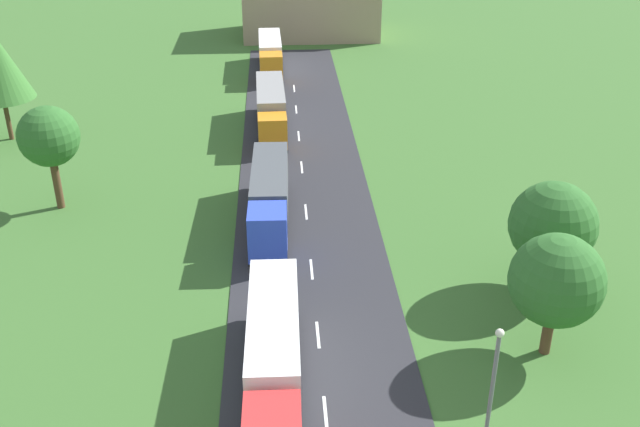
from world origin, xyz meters
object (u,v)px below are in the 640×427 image
(lamppost_second, at_px, (492,393))
(tree_oak, at_px, (556,281))
(truck_second, at_px, (274,353))
(tree_elm, at_px, (49,137))
(truck_third, at_px, (270,196))
(truck_fourth, at_px, (271,107))
(truck_fifth, at_px, (270,53))
(distant_building, at_px, (310,5))
(tree_pine, at_px, (553,225))

(lamppost_second, xyz_separation_m, tree_oak, (5.35, 7.60, 0.33))
(truck_second, xyz_separation_m, tree_elm, (-15.54, 20.77, 3.32))
(truck_second, relative_size, tree_elm, 1.63)
(truck_third, relative_size, lamppost_second, 1.71)
(truck_third, xyz_separation_m, truck_fourth, (0.14, 18.44, 0.01))
(truck_fourth, distance_m, tree_oak, 36.61)
(truck_fifth, height_order, tree_elm, tree_elm)
(truck_fourth, xyz_separation_m, distant_building, (5.36, 35.90, 1.68))
(truck_third, distance_m, tree_elm, 16.11)
(truck_fifth, height_order, tree_pine, tree_pine)
(distant_building, bearing_deg, truck_third, -95.78)
(truck_third, relative_size, distant_building, 0.70)
(lamppost_second, relative_size, tree_pine, 1.06)
(tree_elm, bearing_deg, truck_fifth, 65.36)
(truck_third, xyz_separation_m, truck_fifth, (0.10, 37.26, -0.10))
(truck_second, relative_size, tree_pine, 1.82)
(truck_fifth, height_order, tree_oak, tree_oak)
(truck_fourth, distance_m, truck_fifth, 18.82)
(truck_fifth, distance_m, tree_pine, 49.22)
(truck_fifth, xyz_separation_m, tree_pine, (16.33, -46.38, 2.23))
(lamppost_second, bearing_deg, tree_elm, 132.87)
(truck_third, distance_m, truck_fifth, 37.26)
(tree_pine, height_order, tree_elm, tree_elm)
(tree_pine, distance_m, tree_elm, 34.24)
(lamppost_second, relative_size, tree_oak, 1.06)
(lamppost_second, distance_m, tree_oak, 9.29)
(tree_pine, bearing_deg, tree_elm, 158.18)
(tree_oak, bearing_deg, distant_building, 97.36)
(truck_fifth, bearing_deg, distant_building, 72.45)
(truck_second, height_order, truck_fifth, truck_second)
(truck_third, distance_m, tree_pine, 18.91)
(truck_second, relative_size, lamppost_second, 1.72)
(tree_pine, bearing_deg, truck_fifth, 109.39)
(tree_elm, bearing_deg, distant_building, 67.66)
(truck_second, height_order, tree_pine, tree_pine)
(distant_building, bearing_deg, truck_second, -94.25)
(truck_fifth, xyz_separation_m, tree_elm, (-15.44, -33.66, 3.42))
(tree_pine, bearing_deg, distant_building, 99.77)
(truck_third, relative_size, tree_oak, 1.81)
(lamppost_second, height_order, distant_building, distant_building)
(truck_third, bearing_deg, tree_pine, -29.05)
(truck_fourth, height_order, truck_fifth, truck_fourth)
(truck_second, distance_m, truck_third, 17.17)
(truck_fifth, relative_size, lamppost_second, 1.65)
(tree_oak, xyz_separation_m, tree_pine, (1.94, 6.05, -0.13))
(lamppost_second, bearing_deg, distant_building, 92.70)
(truck_fourth, xyz_separation_m, lamppost_second, (8.99, -41.20, 1.92))
(lamppost_second, bearing_deg, truck_second, 147.97)
(truck_second, height_order, tree_oak, tree_oak)
(tree_pine, height_order, distant_building, distant_building)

